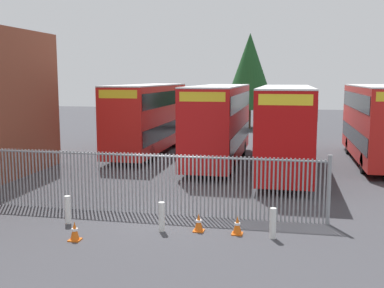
# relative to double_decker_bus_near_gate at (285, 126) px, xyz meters

# --- Properties ---
(ground_plane) EXTENTS (100.00, 100.00, 0.00)m
(ground_plane) POSITION_rel_double_decker_bus_near_gate_xyz_m (-3.95, -0.50, -2.42)
(ground_plane) COLOR #3D3D42
(palisade_fence) EXTENTS (13.26, 0.14, 2.35)m
(palisade_fence) POSITION_rel_double_decker_bus_near_gate_xyz_m (-5.05, -8.50, -1.24)
(palisade_fence) COLOR gray
(palisade_fence) RESTS_ON ground
(double_decker_bus_near_gate) EXTENTS (2.54, 10.81, 4.42)m
(double_decker_bus_near_gate) POSITION_rel_double_decker_bus_near_gate_xyz_m (0.00, 0.00, 0.00)
(double_decker_bus_near_gate) COLOR #B70C0C
(double_decker_bus_near_gate) RESTS_ON ground
(double_decker_bus_behind_fence_left) EXTENTS (2.54, 10.81, 4.42)m
(double_decker_bus_behind_fence_left) POSITION_rel_double_decker_bus_near_gate_xyz_m (-8.68, 4.56, 0.00)
(double_decker_bus_behind_fence_left) COLOR red
(double_decker_bus_behind_fence_left) RESTS_ON ground
(double_decker_bus_behind_fence_right) EXTENTS (2.54, 10.81, 4.42)m
(double_decker_bus_behind_fence_right) POSITION_rel_double_decker_bus_near_gate_xyz_m (5.10, 3.86, 0.00)
(double_decker_bus_behind_fence_right) COLOR red
(double_decker_bus_behind_fence_right) RESTS_ON ground
(double_decker_bus_far_back) EXTENTS (2.54, 10.81, 4.42)m
(double_decker_bus_far_back) POSITION_rel_double_decker_bus_near_gate_xyz_m (-3.72, 2.09, 0.00)
(double_decker_bus_far_back) COLOR red
(double_decker_bus_far_back) RESTS_ON ground
(bollard_near_left) EXTENTS (0.20, 0.20, 0.95)m
(bollard_near_left) POSITION_rel_double_decker_bus_near_gate_xyz_m (-7.04, -10.18, -1.95)
(bollard_near_left) COLOR silver
(bollard_near_left) RESTS_ON ground
(bollard_center_front) EXTENTS (0.20, 0.20, 0.95)m
(bollard_center_front) POSITION_rel_double_decker_bus_near_gate_xyz_m (-3.75, -10.32, -1.95)
(bollard_center_front) COLOR silver
(bollard_center_front) RESTS_ON ground
(bollard_near_right) EXTENTS (0.20, 0.20, 0.95)m
(bollard_near_right) POSITION_rel_double_decker_bus_near_gate_xyz_m (-0.25, -10.29, -1.95)
(bollard_near_right) COLOR silver
(bollard_near_right) RESTS_ON ground
(traffic_cone_by_gate) EXTENTS (0.34, 0.34, 0.59)m
(traffic_cone_by_gate) POSITION_rel_double_decker_bus_near_gate_xyz_m (-6.08, -11.68, -2.13)
(traffic_cone_by_gate) COLOR orange
(traffic_cone_by_gate) RESTS_ON ground
(traffic_cone_mid_forecourt) EXTENTS (0.34, 0.34, 0.59)m
(traffic_cone_mid_forecourt) POSITION_rel_double_decker_bus_near_gate_xyz_m (-1.35, -10.14, -2.13)
(traffic_cone_mid_forecourt) COLOR orange
(traffic_cone_mid_forecourt) RESTS_ON ground
(traffic_cone_near_kerb) EXTENTS (0.34, 0.34, 0.59)m
(traffic_cone_near_kerb) POSITION_rel_double_decker_bus_near_gate_xyz_m (-2.58, -10.10, -2.13)
(traffic_cone_near_kerb) COLOR orange
(traffic_cone_near_kerb) RESTS_ON ground
(tree_tall_back) EXTENTS (4.97, 4.97, 9.02)m
(tree_tall_back) POSITION_rel_double_decker_bus_near_gate_xyz_m (-3.54, 20.97, 3.04)
(tree_tall_back) COLOR #4C3823
(tree_tall_back) RESTS_ON ground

